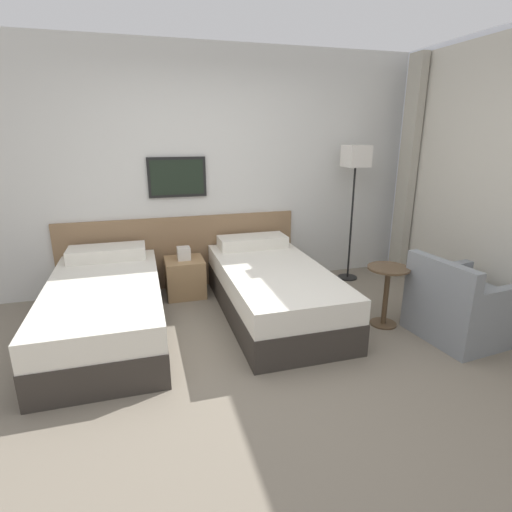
{
  "coord_description": "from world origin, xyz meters",
  "views": [
    {
      "loc": [
        -0.77,
        -2.61,
        1.77
      ],
      "look_at": [
        0.24,
        0.87,
        0.65
      ],
      "focal_mm": 28.0,
      "sensor_mm": 36.0,
      "label": 1
    }
  ],
  "objects_px": {
    "floor_lamp": "(355,166)",
    "side_table": "(387,286)",
    "bed_near_door": "(106,307)",
    "bed_near_window": "(272,289)",
    "nightstand": "(185,276)",
    "armchair": "(464,309)"
  },
  "relations": [
    {
      "from": "bed_near_door",
      "to": "armchair",
      "type": "distance_m",
      "value": 3.23
    },
    {
      "from": "side_table",
      "to": "bed_near_door",
      "type": "bearing_deg",
      "value": 167.8
    },
    {
      "from": "armchair",
      "to": "nightstand",
      "type": "bearing_deg",
      "value": 48.15
    },
    {
      "from": "nightstand",
      "to": "armchair",
      "type": "height_order",
      "value": "armchair"
    },
    {
      "from": "nightstand",
      "to": "armchair",
      "type": "relative_size",
      "value": 0.63
    },
    {
      "from": "nightstand",
      "to": "floor_lamp",
      "type": "xyz_separation_m",
      "value": [
        2.04,
        -0.03,
        1.18
      ]
    },
    {
      "from": "bed_near_window",
      "to": "nightstand",
      "type": "bearing_deg",
      "value": 137.41
    },
    {
      "from": "floor_lamp",
      "to": "side_table",
      "type": "relative_size",
      "value": 2.81
    },
    {
      "from": "side_table",
      "to": "armchair",
      "type": "height_order",
      "value": "armchair"
    },
    {
      "from": "floor_lamp",
      "to": "side_table",
      "type": "bearing_deg",
      "value": -103.45
    },
    {
      "from": "side_table",
      "to": "armchair",
      "type": "relative_size",
      "value": 0.66
    },
    {
      "from": "nightstand",
      "to": "floor_lamp",
      "type": "bearing_deg",
      "value": -0.72
    },
    {
      "from": "bed_near_window",
      "to": "nightstand",
      "type": "distance_m",
      "value": 1.08
    },
    {
      "from": "nightstand",
      "to": "bed_near_door",
      "type": "bearing_deg",
      "value": -137.41
    },
    {
      "from": "bed_near_door",
      "to": "floor_lamp",
      "type": "relative_size",
      "value": 1.22
    },
    {
      "from": "bed_near_door",
      "to": "armchair",
      "type": "relative_size",
      "value": 2.26
    },
    {
      "from": "bed_near_door",
      "to": "side_table",
      "type": "xyz_separation_m",
      "value": [
        2.54,
        -0.55,
        0.14
      ]
    },
    {
      "from": "bed_near_window",
      "to": "side_table",
      "type": "distance_m",
      "value": 1.1
    },
    {
      "from": "bed_near_door",
      "to": "bed_near_window",
      "type": "xyz_separation_m",
      "value": [
        1.59,
        0.0,
        0.0
      ]
    },
    {
      "from": "floor_lamp",
      "to": "side_table",
      "type": "distance_m",
      "value": 1.64
    },
    {
      "from": "floor_lamp",
      "to": "armchair",
      "type": "height_order",
      "value": "floor_lamp"
    },
    {
      "from": "bed_near_window",
      "to": "armchair",
      "type": "xyz_separation_m",
      "value": [
        1.5,
        -0.93,
        -0.0
      ]
    }
  ]
}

